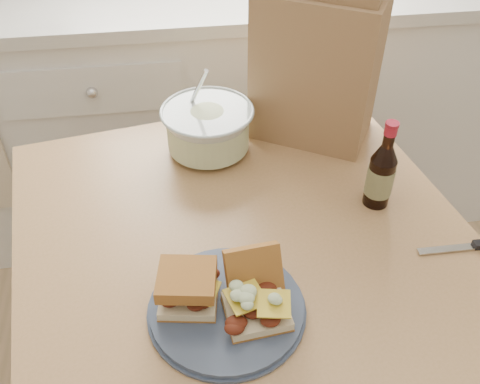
{
  "coord_description": "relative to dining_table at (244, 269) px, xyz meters",
  "views": [
    {
      "loc": [
        -0.25,
        -0.07,
        1.59
      ],
      "look_at": [
        -0.14,
        0.75,
        0.86
      ],
      "focal_mm": 40.0,
      "sensor_mm": 36.0,
      "label": 1
    }
  ],
  "objects": [
    {
      "name": "beer_bottle",
      "position": [
        0.3,
        0.06,
        0.19
      ],
      "size": [
        0.06,
        0.06,
        0.21
      ],
      "rotation": [
        0.0,
        0.0,
        -0.27
      ],
      "color": "black",
      "rests_on": "dining_table"
    },
    {
      "name": "sandwich_right",
      "position": [
        -0.01,
        -0.2,
        0.16
      ],
      "size": [
        0.12,
        0.16,
        0.09
      ],
      "rotation": [
        0.0,
        0.0,
        0.1
      ],
      "color": "beige",
      "rests_on": "plate"
    },
    {
      "name": "coleslaw_bowl",
      "position": [
        -0.05,
        0.3,
        0.17
      ],
      "size": [
        0.23,
        0.23,
        0.23
      ],
      "color": "silver",
      "rests_on": "dining_table"
    },
    {
      "name": "sandwich_left",
      "position": [
        -0.13,
        -0.17,
        0.17
      ],
      "size": [
        0.12,
        0.11,
        0.08
      ],
      "rotation": [
        0.0,
        0.0,
        -0.16
      ],
      "color": "beige",
      "rests_on": "plate"
    },
    {
      "name": "cabinet_run",
      "position": [
        0.13,
        0.99,
        -0.19
      ],
      "size": [
        2.5,
        0.64,
        0.94
      ],
      "color": "white",
      "rests_on": "ground"
    },
    {
      "name": "dining_table",
      "position": [
        0.0,
        0.0,
        0.0
      ],
      "size": [
        1.08,
        1.08,
        0.78
      ],
      "rotation": [
        0.0,
        0.0,
        0.17
      ],
      "color": "tan",
      "rests_on": "ground"
    },
    {
      "name": "paper_bag",
      "position": [
        0.22,
        0.35,
        0.3
      ],
      "size": [
        0.34,
        0.3,
        0.37
      ],
      "primitive_type": "cube",
      "rotation": [
        0.0,
        0.0,
        -0.51
      ],
      "color": "#967248",
      "rests_on": "dining_table"
    },
    {
      "name": "plate",
      "position": [
        -0.06,
        -0.19,
        0.12
      ],
      "size": [
        0.28,
        0.28,
        0.02
      ],
      "primitive_type": "cylinder",
      "color": "#3C4861",
      "rests_on": "dining_table"
    },
    {
      "name": "knife",
      "position": [
        0.47,
        -0.1,
        0.12
      ],
      "size": [
        0.2,
        0.02,
        0.01
      ],
      "rotation": [
        0.0,
        0.0,
        -0.0
      ],
      "color": "silver",
      "rests_on": "dining_table"
    }
  ]
}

